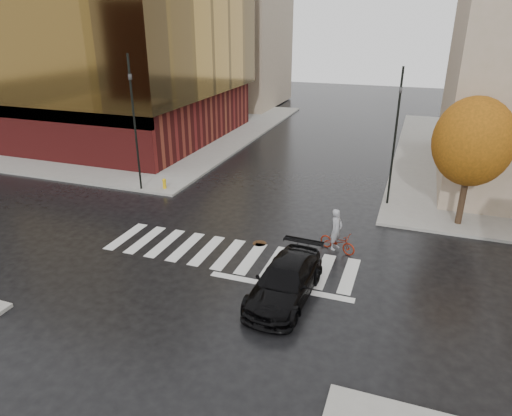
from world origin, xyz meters
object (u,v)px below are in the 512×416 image
(traffic_light_ne, at_px, (396,128))
(cyclist, at_px, (337,237))
(sedan, at_px, (285,281))
(fire_hydrant, at_px, (164,183))
(traffic_light_nw, at_px, (134,114))

(traffic_light_ne, bearing_deg, cyclist, 74.60)
(sedan, height_order, fire_hydrant, sedan)
(traffic_light_ne, xyz_separation_m, fire_hydrant, (-13.29, -2.19, -3.98))
(sedan, relative_size, cyclist, 2.41)
(cyclist, height_order, traffic_light_ne, traffic_light_ne)
(cyclist, distance_m, fire_hydrant, 12.34)
(cyclist, bearing_deg, traffic_light_nw, 95.26)
(sedan, distance_m, cyclist, 4.60)
(fire_hydrant, bearing_deg, traffic_light_nw, -159.44)
(traffic_light_ne, distance_m, fire_hydrant, 14.05)
(sedan, bearing_deg, cyclist, 77.82)
(cyclist, bearing_deg, traffic_light_ne, 6.74)
(fire_hydrant, bearing_deg, cyclist, -20.45)
(traffic_light_nw, height_order, fire_hydrant, traffic_light_nw)
(cyclist, relative_size, fire_hydrant, 3.18)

